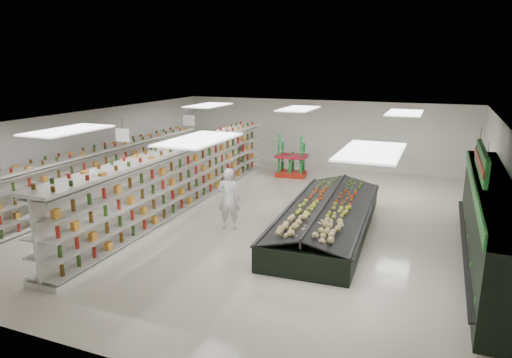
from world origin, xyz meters
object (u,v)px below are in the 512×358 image
at_px(soda_endcap, 291,158).
at_px(shopper_main, 229,199).
at_px(shopper_background, 242,158).
at_px(gondola_center, 182,180).
at_px(produce_island, 327,217).
at_px(gondola_left, 107,175).

distance_m(soda_endcap, shopper_main, 7.03).
bearing_deg(shopper_background, gondola_center, -177.03).
bearing_deg(produce_island, gondola_center, 176.37).
bearing_deg(shopper_main, gondola_left, -25.26).
height_order(gondola_center, shopper_background, gondola_center).
distance_m(shopper_main, shopper_background, 6.75).
relative_size(shopper_main, shopper_background, 1.18).
distance_m(soda_endcap, shopper_background, 2.20).
distance_m(produce_island, soda_endcap, 6.90).
bearing_deg(soda_endcap, shopper_main, -87.69).
bearing_deg(gondola_left, soda_endcap, 48.80).
xyz_separation_m(gondola_left, produce_island, (8.33, -0.28, -0.43)).
bearing_deg(shopper_background, shopper_main, -156.55).
height_order(produce_island, shopper_background, shopper_background).
distance_m(gondola_left, soda_endcap, 7.86).
height_order(gondola_center, soda_endcap, gondola_center).
xyz_separation_m(soda_endcap, shopper_main, (0.28, -7.02, 0.11)).
bearing_deg(gondola_left, shopper_main, -11.34).
height_order(gondola_left, produce_island, gondola_left).
xyz_separation_m(gondola_center, produce_island, (5.18, -0.33, -0.55)).
bearing_deg(gondola_center, produce_island, -4.95).
xyz_separation_m(gondola_center, shopper_main, (2.36, -1.20, -0.07)).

